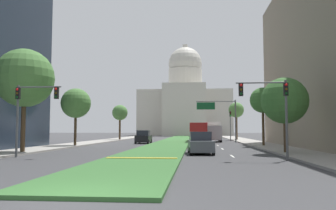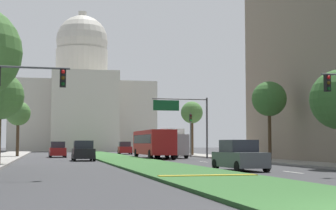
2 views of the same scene
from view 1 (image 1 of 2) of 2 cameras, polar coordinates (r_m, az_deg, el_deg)
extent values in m
plane|color=#3D3D3F|center=(61.19, 1.45, -6.00)|extent=(260.00, 260.00, 0.00)
cube|color=#386B33|center=(56.02, 1.15, -6.10)|extent=(5.11, 93.20, 0.14)
cube|color=gold|center=(22.05, -4.48, -8.91)|extent=(4.60, 0.50, 0.04)
cube|color=silver|center=(25.91, 10.81, -8.48)|extent=(0.16, 2.40, 0.01)
cube|color=silver|center=(35.36, 9.17, -7.31)|extent=(0.16, 2.40, 0.01)
cube|color=silver|center=(42.61, 8.41, -6.77)|extent=(0.16, 2.40, 0.01)
cube|color=silver|center=(52.73, 7.70, -6.26)|extent=(0.16, 2.40, 0.01)
cube|color=silver|center=(60.70, 7.31, -5.98)|extent=(0.16, 2.40, 0.01)
cube|color=silver|center=(66.94, 7.07, -5.81)|extent=(0.16, 2.40, 0.01)
cube|color=#9E9991|center=(53.01, -12.17, -6.12)|extent=(4.00, 93.20, 0.15)
cube|color=#9E9991|center=(51.42, 14.14, -6.15)|extent=(4.00, 93.20, 0.15)
cube|color=beige|center=(113.01, 2.95, -1.49)|extent=(29.61, 20.28, 14.39)
cube|color=beige|center=(100.93, 2.73, -0.76)|extent=(13.03, 4.00, 15.83)
cylinder|color=beige|center=(114.05, 2.93, 4.07)|extent=(11.24, 11.24, 7.71)
sphere|color=beige|center=(115.03, 2.92, 6.94)|extent=(11.26, 11.26, 11.26)
cylinder|color=beige|center=(116.11, 2.91, 9.39)|extent=(1.80, 1.80, 3.00)
cylinder|color=#515456|center=(26.65, -24.11, -2.48)|extent=(0.16, 0.16, 5.20)
cube|color=black|center=(26.77, -23.99, 1.80)|extent=(0.28, 0.24, 0.84)
sphere|color=red|center=(26.68, -24.11, 2.43)|extent=(0.18, 0.18, 0.18)
sphere|color=#4C380F|center=(26.65, -24.13, 1.83)|extent=(0.18, 0.18, 0.18)
sphere|color=#0F4219|center=(26.62, -24.15, 1.23)|extent=(0.18, 0.18, 0.18)
cylinder|color=#515456|center=(26.09, -20.87, 2.86)|extent=(3.20, 0.10, 0.10)
cube|color=black|center=(25.52, -18.30, 1.93)|extent=(0.28, 0.24, 0.84)
sphere|color=red|center=(25.42, -18.41, 2.59)|extent=(0.18, 0.18, 0.18)
sphere|color=#4C380F|center=(25.39, -18.42, 1.96)|extent=(0.18, 0.18, 0.18)
sphere|color=#0F4219|center=(25.36, -18.44, 1.33)|extent=(0.18, 0.18, 0.18)
cylinder|color=#515456|center=(23.11, 19.39, -2.41)|extent=(0.16, 0.16, 5.20)
cube|color=black|center=(23.25, 19.27, 2.52)|extent=(0.28, 0.24, 0.84)
sphere|color=red|center=(23.15, 19.34, 3.25)|extent=(0.18, 0.18, 0.18)
sphere|color=#4C380F|center=(23.11, 19.35, 2.56)|extent=(0.18, 0.18, 0.18)
sphere|color=#0F4219|center=(23.08, 19.37, 1.87)|extent=(0.18, 0.18, 0.18)
cylinder|color=#515456|center=(22.95, 15.36, 3.65)|extent=(3.20, 0.10, 0.10)
cube|color=black|center=(22.70, 12.21, 2.54)|extent=(0.28, 0.24, 0.84)
sphere|color=red|center=(22.59, 12.24, 3.29)|extent=(0.18, 0.18, 0.18)
sphere|color=#4C380F|center=(22.56, 12.25, 2.58)|extent=(0.18, 0.18, 0.18)
sphere|color=#0F4219|center=(22.53, 12.26, 1.88)|extent=(0.18, 0.18, 0.18)
cylinder|color=#515456|center=(58.23, 10.50, -3.47)|extent=(0.16, 0.16, 5.20)
cube|color=black|center=(58.29, 10.48, -1.50)|extent=(0.28, 0.24, 0.84)
sphere|color=#510F0F|center=(58.16, 10.49, -1.22)|extent=(0.18, 0.18, 0.18)
sphere|color=#4C380F|center=(58.15, 10.49, -1.50)|extent=(0.18, 0.18, 0.18)
sphere|color=#1ED838|center=(58.13, 10.50, -1.77)|extent=(0.18, 0.18, 0.18)
cylinder|color=#515456|center=(52.53, 11.34, -2.68)|extent=(0.20, 0.20, 6.50)
cylinder|color=#515456|center=(52.43, 8.03, 0.62)|extent=(6.01, 0.12, 0.12)
cube|color=#146033|center=(52.27, 6.40, -0.15)|extent=(2.80, 0.08, 1.10)
cylinder|color=#4C3823|center=(30.73, -23.25, -2.89)|extent=(0.37, 0.37, 4.98)
sphere|color=#4C7F3D|center=(31.03, -23.05, 4.22)|extent=(4.92, 4.92, 4.92)
cylinder|color=#4C3823|center=(29.08, 19.20, -4.59)|extent=(0.30, 0.30, 3.30)
sphere|color=#3D7033|center=(29.17, 19.08, 0.71)|extent=(3.79, 3.79, 3.79)
cylinder|color=#4C3823|center=(40.92, -15.38, -3.91)|extent=(0.31, 0.31, 4.10)
sphere|color=#4C7F3D|center=(41.03, -15.30, 0.30)|extent=(3.48, 3.48, 3.48)
cylinder|color=#4C3823|center=(40.80, 15.78, -3.56)|extent=(0.29, 0.29, 4.59)
sphere|color=#3D7033|center=(40.94, 15.70, 0.80)|extent=(2.98, 2.98, 2.98)
cylinder|color=#4C3823|center=(62.70, -8.15, -3.95)|extent=(0.35, 0.35, 4.29)
sphere|color=#4C7F3D|center=(62.78, -8.12, -1.28)|extent=(2.84, 2.84, 2.84)
cylinder|color=#4C3823|center=(63.48, 11.48, -3.69)|extent=(0.41, 0.41, 4.80)
sphere|color=#4C7F3D|center=(63.58, 11.44, -0.82)|extent=(2.82, 2.82, 2.82)
cube|color=#4C5156|center=(27.80, 5.51, -6.88)|extent=(2.14, 4.28, 0.87)
cube|color=#282D38|center=(27.94, 5.47, -5.24)|extent=(1.78, 2.10, 0.71)
cylinder|color=black|center=(26.28, 7.69, -7.76)|extent=(0.26, 0.65, 0.64)
cylinder|color=black|center=(26.14, 3.88, -7.81)|extent=(0.26, 0.65, 0.64)
cylinder|color=black|center=(29.52, 6.96, -7.36)|extent=(0.26, 0.65, 0.64)
cylinder|color=black|center=(29.40, 3.58, -7.40)|extent=(0.26, 0.65, 0.64)
cube|color=black|center=(47.99, -4.14, -5.71)|extent=(1.91, 4.11, 0.90)
cube|color=#282D38|center=(47.81, -4.16, -4.73)|extent=(1.67, 1.98, 0.74)
cylinder|color=black|center=(49.72, -4.85, -6.05)|extent=(0.22, 0.64, 0.64)
cylinder|color=black|center=(49.47, -2.86, -6.07)|extent=(0.22, 0.64, 0.64)
cylinder|color=black|center=(46.56, -5.49, -6.18)|extent=(0.22, 0.64, 0.64)
cylinder|color=black|center=(46.29, -3.37, -6.20)|extent=(0.22, 0.64, 0.64)
cube|color=maroon|center=(60.88, -4.23, -5.38)|extent=(1.90, 4.65, 0.87)
cube|color=#282D38|center=(60.69, -4.24, -4.64)|extent=(1.62, 2.25, 0.71)
cylinder|color=black|center=(62.83, -4.74, -5.65)|extent=(0.24, 0.65, 0.64)
cylinder|color=black|center=(62.63, -3.27, -5.66)|extent=(0.24, 0.65, 0.64)
cylinder|color=black|center=(59.17, -5.24, -5.74)|extent=(0.24, 0.65, 0.64)
cylinder|color=black|center=(58.95, -3.68, -5.75)|extent=(0.24, 0.65, 0.64)
cube|color=maroon|center=(74.93, 5.15, -5.13)|extent=(2.10, 4.41, 0.90)
cube|color=#282D38|center=(75.09, 5.16, -4.50)|extent=(1.73, 2.16, 0.74)
cylinder|color=black|center=(73.20, 5.73, -5.42)|extent=(0.26, 0.65, 0.64)
cylinder|color=black|center=(73.29, 4.43, -5.43)|extent=(0.26, 0.65, 0.64)
cylinder|color=black|center=(76.59, 5.85, -5.36)|extent=(0.26, 0.65, 0.64)
cylinder|color=black|center=(76.68, 4.61, -5.37)|extent=(0.26, 0.65, 0.64)
cube|color=#BCBCC1|center=(52.72, 7.80, -4.69)|extent=(2.30, 2.00, 2.20)
cube|color=silver|center=(55.92, 7.62, -4.30)|extent=(2.30, 4.40, 2.80)
cylinder|color=black|center=(52.81, 8.95, -5.76)|extent=(0.30, 0.90, 0.90)
cylinder|color=black|center=(52.70, 6.67, -5.79)|extent=(0.30, 0.90, 0.90)
cylinder|color=black|center=(57.10, 8.64, -5.64)|extent=(0.30, 0.90, 0.90)
cylinder|color=black|center=(56.99, 6.52, -5.66)|extent=(0.30, 0.90, 0.90)
cube|color=#B21E1E|center=(53.10, 5.14, -4.44)|extent=(2.50, 11.00, 2.50)
cube|color=#232833|center=(53.10, 5.13, -4.06)|extent=(2.52, 10.12, 0.90)
cylinder|color=black|center=(48.85, 6.54, -5.86)|extent=(0.32, 1.00, 1.00)
cylinder|color=black|center=(48.83, 3.82, -5.88)|extent=(0.32, 1.00, 1.00)
cylinder|color=black|center=(57.04, 6.28, -5.61)|extent=(0.32, 1.00, 1.00)
cylinder|color=black|center=(57.03, 3.96, -5.63)|extent=(0.32, 1.00, 1.00)
camera|label=2|loc=(10.66, -89.73, -2.19)|focal=55.27mm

